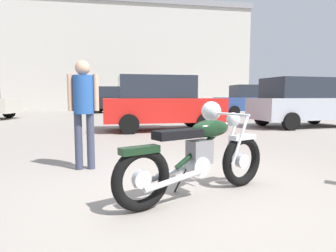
{
  "coord_description": "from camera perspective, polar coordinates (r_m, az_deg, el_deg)",
  "views": [
    {
      "loc": [
        -0.54,
        -3.45,
        1.12
      ],
      "look_at": [
        -0.17,
        1.06,
        0.66
      ],
      "focal_mm": 31.29,
      "sensor_mm": 36.0,
      "label": 1
    }
  ],
  "objects": [
    {
      "name": "silver_sedan_mid",
      "position": [
        17.93,
        15.7,
        4.93
      ],
      "size": [
        4.01,
        2.04,
        1.78
      ],
      "rotation": [
        0.0,
        0.0,
        3.21
      ],
      "color": "black",
      "rests_on": "ground_plane"
    },
    {
      "name": "industrial_building",
      "position": [
        31.55,
        -7.86,
        12.58
      ],
      "size": [
        23.65,
        12.28,
        9.73
      ],
      "rotation": [
        0.0,
        0.0,
        0.09
      ],
      "color": "beige",
      "rests_on": "ground_plane"
    },
    {
      "name": "pale_sedan_back",
      "position": [
        20.46,
        -10.49,
        5.13
      ],
      "size": [
        3.93,
        1.88,
        1.78
      ],
      "rotation": [
        0.0,
        0.0,
        -0.02
      ],
      "color": "black",
      "rests_on": "ground_plane"
    },
    {
      "name": "ground_plane",
      "position": [
        3.66,
        4.06,
        -12.08
      ],
      "size": [
        80.0,
        80.0,
        0.0
      ],
      "primitive_type": "plane",
      "color": "gray"
    },
    {
      "name": "bystander",
      "position": [
        4.63,
        -16.13,
        4.27
      ],
      "size": [
        0.46,
        0.3,
        1.66
      ],
      "rotation": [
        0.0,
        0.0,
        1.67
      ],
      "color": "#383D51",
      "rests_on": "ground_plane"
    },
    {
      "name": "vintage_motorcycle",
      "position": [
        3.33,
        6.32,
        -5.19
      ],
      "size": [
        1.86,
        1.18,
        1.07
      ],
      "rotation": [
        0.0,
        0.0,
        0.52
      ],
      "color": "black",
      "rests_on": "ground_plane"
    },
    {
      "name": "white_estate_far",
      "position": [
        11.79,
        24.75,
        4.27
      ],
      "size": [
        4.14,
        2.36,
        1.78
      ],
      "rotation": [
        0.0,
        0.0,
        0.19
      ],
      "color": "black",
      "rests_on": "ground_plane"
    },
    {
      "name": "blue_hatchback_right",
      "position": [
        9.7,
        -1.38,
        4.58
      ],
      "size": [
        4.07,
        2.18,
        1.78
      ],
      "rotation": [
        0.0,
        0.0,
        0.12
      ],
      "color": "black",
      "rests_on": "ground_plane"
    }
  ]
}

